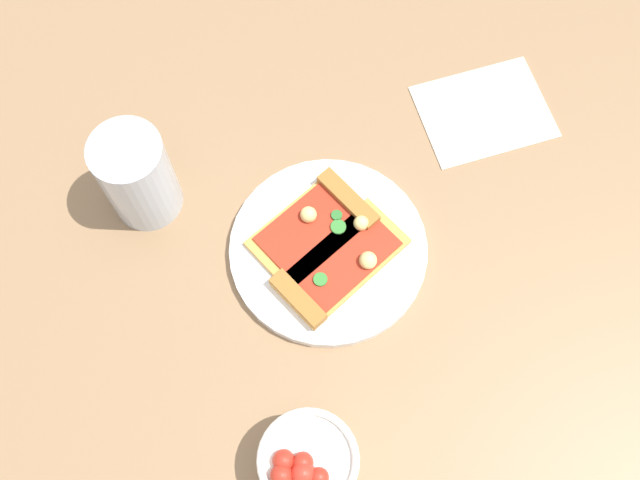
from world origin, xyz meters
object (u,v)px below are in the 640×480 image
at_px(pizza_slice_near, 336,267).
at_px(plate, 328,253).
at_px(pizza_slice_far, 319,224).
at_px(paper_napkin, 484,111).
at_px(salad_bowl, 308,463).
at_px(soda_glass, 139,178).

bearing_deg(pizza_slice_near, plate, 109.17).
relative_size(pizza_slice_far, paper_napkin, 1.00).
bearing_deg(salad_bowl, soda_glass, 119.62).
distance_m(salad_bowl, paper_napkin, 0.48).
distance_m(plate, soda_glass, 0.23).
distance_m(plate, paper_napkin, 0.27).
distance_m(pizza_slice_far, soda_glass, 0.21).
bearing_deg(pizza_slice_far, pizza_slice_near, -72.21).
xyz_separation_m(pizza_slice_near, soda_glass, (-0.22, 0.10, 0.04)).
relative_size(salad_bowl, paper_napkin, 0.64).
bearing_deg(soda_glass, pizza_slice_far, -13.72).
distance_m(pizza_slice_far, paper_napkin, 0.26).
height_order(soda_glass, paper_napkin, soda_glass).
distance_m(pizza_slice_near, salad_bowl, 0.21).
bearing_deg(paper_napkin, pizza_slice_far, -144.43).
bearing_deg(salad_bowl, plate, 82.15).
xyz_separation_m(pizza_slice_far, soda_glass, (-0.20, 0.05, 0.04)).
bearing_deg(salad_bowl, pizza_slice_far, 84.98).
bearing_deg(pizza_slice_near, pizza_slice_far, 107.79).
height_order(plate, salad_bowl, salad_bowl).
xyz_separation_m(pizza_slice_far, paper_napkin, (0.21, 0.15, -0.02)).
relative_size(plate, pizza_slice_near, 1.39).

